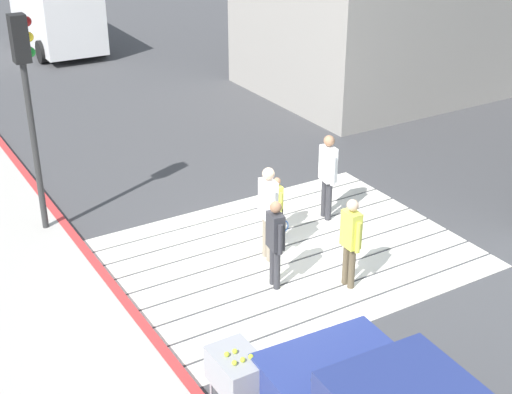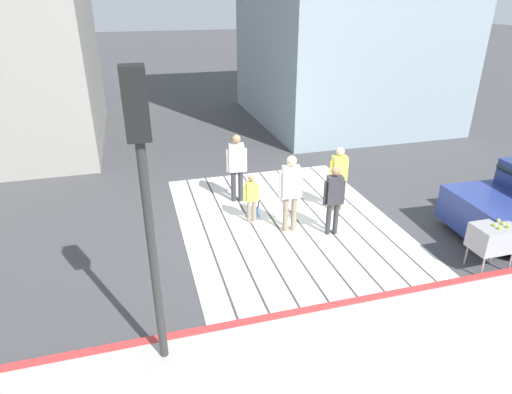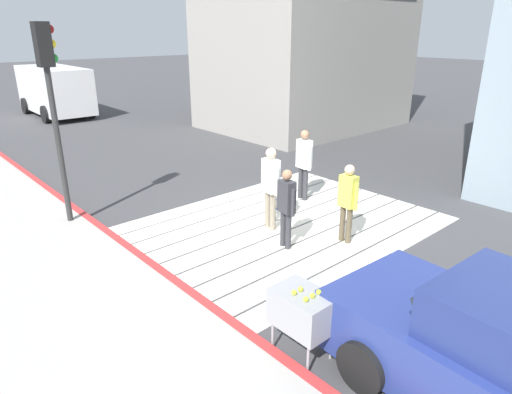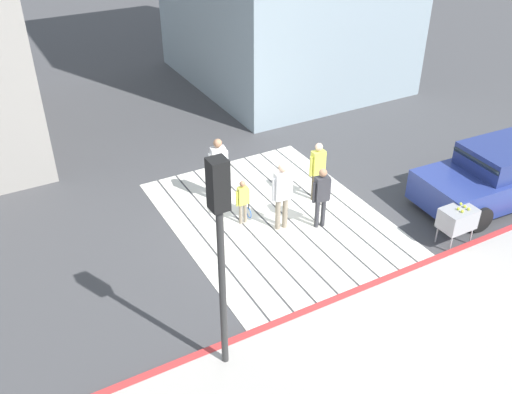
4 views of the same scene
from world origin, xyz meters
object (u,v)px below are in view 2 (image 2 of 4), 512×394
(tennis_ball_cart, at_px, (493,238))
(pedestrian_teen_behind, at_px, (237,163))
(pedestrian_adult_side, at_px, (339,174))
(traffic_light_corner, at_px, (143,169))
(pedestrian_child_with_racket, at_px, (252,196))
(pedestrian_adult_trailing, at_px, (291,189))
(pedestrian_adult_lead, at_px, (334,196))

(tennis_ball_cart, height_order, pedestrian_teen_behind, pedestrian_teen_behind)
(tennis_ball_cart, relative_size, pedestrian_adult_side, 0.62)
(traffic_light_corner, bearing_deg, pedestrian_child_with_racket, -32.12)
(pedestrian_adult_trailing, xyz_separation_m, pedestrian_adult_side, (0.70, -1.49, -0.10))
(traffic_light_corner, bearing_deg, pedestrian_adult_lead, -55.02)
(pedestrian_adult_side, distance_m, pedestrian_teen_behind, 2.54)
(tennis_ball_cart, xyz_separation_m, pedestrian_adult_side, (3.18, 1.74, 0.26))
(pedestrian_adult_trailing, relative_size, pedestrian_adult_side, 1.10)
(traffic_light_corner, height_order, tennis_ball_cart, traffic_light_corner)
(pedestrian_adult_side, bearing_deg, pedestrian_teen_behind, 62.53)
(pedestrian_adult_lead, bearing_deg, traffic_light_corner, 124.98)
(tennis_ball_cart, xyz_separation_m, pedestrian_adult_trailing, (2.48, 3.23, 0.36))
(pedestrian_adult_side, bearing_deg, pedestrian_adult_trailing, 115.04)
(tennis_ball_cart, height_order, pedestrian_child_with_racket, pedestrian_child_with_racket)
(tennis_ball_cart, bearing_deg, pedestrian_child_with_racket, 51.50)
(pedestrian_adult_trailing, bearing_deg, tennis_ball_cart, -127.58)
(pedestrian_adult_side, height_order, pedestrian_child_with_racket, pedestrian_adult_side)
(traffic_light_corner, distance_m, pedestrian_child_with_racket, 5.08)
(tennis_ball_cart, relative_size, pedestrian_teen_behind, 0.57)
(pedestrian_adult_lead, relative_size, pedestrian_teen_behind, 0.90)
(tennis_ball_cart, bearing_deg, pedestrian_adult_side, 28.68)
(tennis_ball_cart, relative_size, pedestrian_adult_lead, 0.63)
(tennis_ball_cart, bearing_deg, pedestrian_adult_trailing, 52.42)
(pedestrian_adult_trailing, height_order, pedestrian_teen_behind, pedestrian_adult_trailing)
(pedestrian_adult_lead, distance_m, pedestrian_teen_behind, 2.79)
(pedestrian_adult_lead, height_order, pedestrian_adult_trailing, pedestrian_adult_trailing)
(tennis_ball_cart, xyz_separation_m, pedestrian_teen_behind, (4.35, 3.99, 0.35))
(pedestrian_teen_behind, xyz_separation_m, pedestrian_child_with_racket, (-1.22, -0.06, -0.38))
(traffic_light_corner, xyz_separation_m, pedestrian_child_with_racket, (3.81, -2.39, -2.37))
(pedestrian_child_with_racket, bearing_deg, pedestrian_teen_behind, 2.74)
(pedestrian_teen_behind, bearing_deg, pedestrian_adult_side, -117.47)
(tennis_ball_cart, bearing_deg, pedestrian_adult_lead, 48.57)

